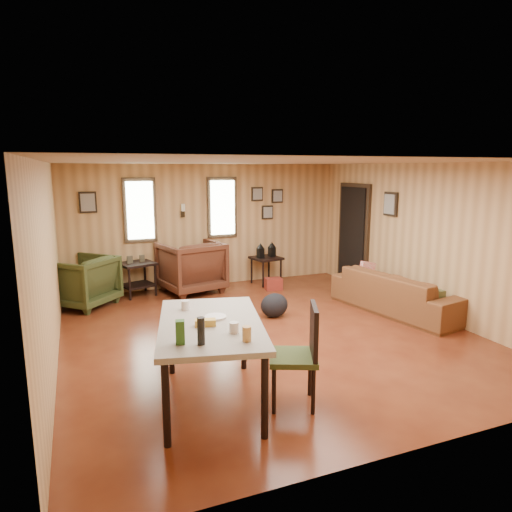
{
  "coord_description": "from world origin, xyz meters",
  "views": [
    {
      "loc": [
        -2.44,
        -5.7,
        2.32
      ],
      "look_at": [
        0.0,
        0.4,
        1.05
      ],
      "focal_mm": 32.0,
      "sensor_mm": 36.0,
      "label": 1
    }
  ],
  "objects_px": {
    "side_table": "(266,256)",
    "dining_table": "(211,330)",
    "end_table": "(137,273)",
    "recliner_brown": "(191,264)",
    "sofa": "(399,285)",
    "recliner_green": "(83,279)"
  },
  "relations": [
    {
      "from": "side_table",
      "to": "dining_table",
      "type": "height_order",
      "value": "dining_table"
    },
    {
      "from": "recliner_green",
      "to": "side_table",
      "type": "relative_size",
      "value": 1.11
    },
    {
      "from": "sofa",
      "to": "recliner_brown",
      "type": "bearing_deg",
      "value": 38.53
    },
    {
      "from": "recliner_brown",
      "to": "side_table",
      "type": "height_order",
      "value": "recliner_brown"
    },
    {
      "from": "sofa",
      "to": "recliner_brown",
      "type": "relative_size",
      "value": 2.11
    },
    {
      "from": "end_table",
      "to": "side_table",
      "type": "relative_size",
      "value": 0.89
    },
    {
      "from": "sofa",
      "to": "side_table",
      "type": "height_order",
      "value": "sofa"
    },
    {
      "from": "end_table",
      "to": "dining_table",
      "type": "distance_m",
      "value": 4.31
    },
    {
      "from": "sofa",
      "to": "end_table",
      "type": "bearing_deg",
      "value": 45.28
    },
    {
      "from": "recliner_brown",
      "to": "side_table",
      "type": "bearing_deg",
      "value": 167.92
    },
    {
      "from": "sofa",
      "to": "recliner_brown",
      "type": "xyz_separation_m",
      "value": [
        -2.84,
        2.45,
        0.09
      ]
    },
    {
      "from": "recliner_brown",
      "to": "dining_table",
      "type": "distance_m",
      "value": 4.25
    },
    {
      "from": "recliner_green",
      "to": "dining_table",
      "type": "xyz_separation_m",
      "value": [
        1.11,
        -3.93,
        0.29
      ]
    },
    {
      "from": "sofa",
      "to": "side_table",
      "type": "distance_m",
      "value": 2.8
    },
    {
      "from": "side_table",
      "to": "end_table",
      "type": "bearing_deg",
      "value": 177.72
    },
    {
      "from": "recliner_brown",
      "to": "recliner_green",
      "type": "relative_size",
      "value": 1.13
    },
    {
      "from": "recliner_brown",
      "to": "dining_table",
      "type": "bearing_deg",
      "value": 65.69
    },
    {
      "from": "sofa",
      "to": "end_table",
      "type": "distance_m",
      "value": 4.61
    },
    {
      "from": "dining_table",
      "to": "end_table",
      "type": "bearing_deg",
      "value": 105.14
    },
    {
      "from": "end_table",
      "to": "side_table",
      "type": "xyz_separation_m",
      "value": [
        2.53,
        -0.1,
        0.16
      ]
    },
    {
      "from": "dining_table",
      "to": "recliner_brown",
      "type": "bearing_deg",
      "value": 91.83
    },
    {
      "from": "recliner_brown",
      "to": "side_table",
      "type": "distance_m",
      "value": 1.55
    }
  ]
}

